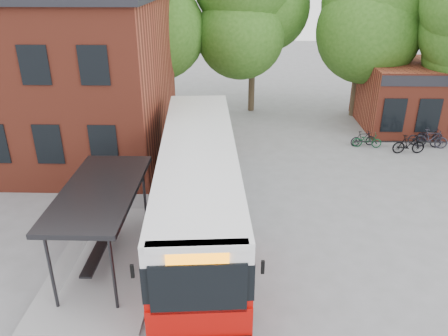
{
  "coord_description": "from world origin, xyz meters",
  "views": [
    {
      "loc": [
        -0.16,
        -13.36,
        9.34
      ],
      "look_at": [
        -0.57,
        2.59,
        2.0
      ],
      "focal_mm": 35.0,
      "sensor_mm": 36.0,
      "label": 1
    }
  ],
  "objects_px": {
    "city_bus": "(199,184)",
    "bicycle_6": "(425,138)",
    "bicycle_5": "(431,139)",
    "bicycle_7": "(430,135)",
    "bus_shelter": "(104,226)",
    "bicycle_0": "(367,140)",
    "bicycle_1": "(363,139)",
    "bicycle_3": "(409,144)"
  },
  "relations": [
    {
      "from": "bus_shelter",
      "to": "bicycle_3",
      "type": "distance_m",
      "value": 17.23
    },
    {
      "from": "bicycle_7",
      "to": "bicycle_3",
      "type": "bearing_deg",
      "value": 135.71
    },
    {
      "from": "bicycle_0",
      "to": "bicycle_5",
      "type": "xyz_separation_m",
      "value": [
        3.59,
        0.04,
        0.12
      ]
    },
    {
      "from": "bicycle_1",
      "to": "bus_shelter",
      "type": "bearing_deg",
      "value": 121.95
    },
    {
      "from": "city_bus",
      "to": "bicycle_0",
      "type": "height_order",
      "value": "city_bus"
    },
    {
      "from": "bus_shelter",
      "to": "city_bus",
      "type": "bearing_deg",
      "value": 42.37
    },
    {
      "from": "bicycle_5",
      "to": "bicycle_6",
      "type": "xyz_separation_m",
      "value": [
        -0.25,
        0.24,
        -0.08
      ]
    },
    {
      "from": "bicycle_1",
      "to": "bicycle_7",
      "type": "relative_size",
      "value": 1.01
    },
    {
      "from": "bus_shelter",
      "to": "city_bus",
      "type": "height_order",
      "value": "city_bus"
    },
    {
      "from": "bicycle_1",
      "to": "bicycle_6",
      "type": "height_order",
      "value": "bicycle_6"
    },
    {
      "from": "bicycle_7",
      "to": "bus_shelter",
      "type": "bearing_deg",
      "value": 129.1
    },
    {
      "from": "bicycle_3",
      "to": "bus_shelter",
      "type": "bearing_deg",
      "value": 123.03
    },
    {
      "from": "bus_shelter",
      "to": "bicycle_3",
      "type": "bearing_deg",
      "value": 36.1
    },
    {
      "from": "bus_shelter",
      "to": "city_bus",
      "type": "relative_size",
      "value": 0.52
    },
    {
      "from": "bicycle_0",
      "to": "bicycle_3",
      "type": "height_order",
      "value": "bicycle_3"
    },
    {
      "from": "bicycle_0",
      "to": "bus_shelter",
      "type": "bearing_deg",
      "value": 138.69
    },
    {
      "from": "bicycle_0",
      "to": "city_bus",
      "type": "bearing_deg",
      "value": 138.83
    },
    {
      "from": "bicycle_0",
      "to": "bicycle_6",
      "type": "bearing_deg",
      "value": -79.4
    },
    {
      "from": "bicycle_6",
      "to": "bicycle_0",
      "type": "bearing_deg",
      "value": 115.54
    },
    {
      "from": "bicycle_5",
      "to": "bicycle_7",
      "type": "height_order",
      "value": "bicycle_5"
    },
    {
      "from": "bicycle_0",
      "to": "bicycle_5",
      "type": "relative_size",
      "value": 0.9
    },
    {
      "from": "city_bus",
      "to": "bicycle_6",
      "type": "xyz_separation_m",
      "value": [
        12.24,
        8.55,
        -1.24
      ]
    },
    {
      "from": "bus_shelter",
      "to": "bicycle_5",
      "type": "xyz_separation_m",
      "value": [
        15.46,
        11.04,
        -0.91
      ]
    },
    {
      "from": "bus_shelter",
      "to": "bicycle_1",
      "type": "xyz_separation_m",
      "value": [
        11.7,
        11.21,
        -1.0
      ]
    },
    {
      "from": "bicycle_1",
      "to": "bicycle_3",
      "type": "bearing_deg",
      "value": -127.87
    },
    {
      "from": "bus_shelter",
      "to": "bicycle_5",
      "type": "distance_m",
      "value": 19.02
    },
    {
      "from": "bicycle_1",
      "to": "bicycle_7",
      "type": "height_order",
      "value": "bicycle_1"
    },
    {
      "from": "bicycle_1",
      "to": "bicycle_5",
      "type": "xyz_separation_m",
      "value": [
        3.76,
        -0.18,
        0.09
      ]
    },
    {
      "from": "bicycle_1",
      "to": "city_bus",
      "type": "bearing_deg",
      "value": 122.42
    },
    {
      "from": "bus_shelter",
      "to": "bicycle_5",
      "type": "height_order",
      "value": "bus_shelter"
    },
    {
      "from": "city_bus",
      "to": "bicycle_6",
      "type": "distance_m",
      "value": 14.98
    },
    {
      "from": "bicycle_5",
      "to": "bicycle_7",
      "type": "relative_size",
      "value": 1.22
    },
    {
      "from": "bicycle_3",
      "to": "bicycle_1",
      "type": "bearing_deg",
      "value": 60.89
    },
    {
      "from": "bicycle_1",
      "to": "bicycle_6",
      "type": "relative_size",
      "value": 0.84
    },
    {
      "from": "city_bus",
      "to": "bicycle_1",
      "type": "xyz_separation_m",
      "value": [
        8.72,
        8.49,
        -1.26
      ]
    },
    {
      "from": "bicycle_1",
      "to": "bicycle_7",
      "type": "xyz_separation_m",
      "value": [
        4.1,
        0.74,
        -0.0
      ]
    },
    {
      "from": "bicycle_0",
      "to": "bicycle_1",
      "type": "height_order",
      "value": "bicycle_1"
    },
    {
      "from": "bus_shelter",
      "to": "bicycle_6",
      "type": "height_order",
      "value": "bus_shelter"
    },
    {
      "from": "bicycle_3",
      "to": "bicycle_5",
      "type": "height_order",
      "value": "bicycle_5"
    },
    {
      "from": "bicycle_7",
      "to": "bicycle_0",
      "type": "bearing_deg",
      "value": 105.67
    },
    {
      "from": "bus_shelter",
      "to": "bicycle_6",
      "type": "relative_size",
      "value": 3.97
    },
    {
      "from": "bicycle_0",
      "to": "bicycle_1",
      "type": "distance_m",
      "value": 0.28
    }
  ]
}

